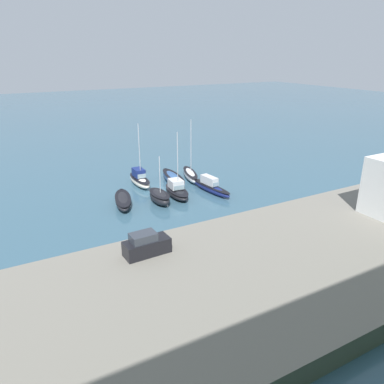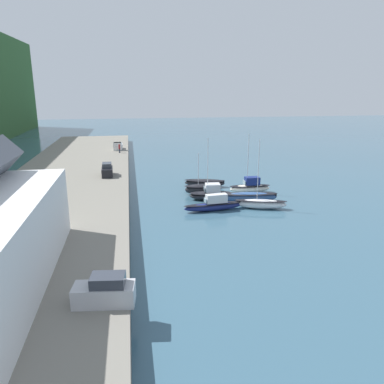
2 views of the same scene
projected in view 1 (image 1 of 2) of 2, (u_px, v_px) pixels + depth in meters
ground_plane at (162, 190)px, 55.35m from camera, size 320.00×320.00×0.00m
quay_promenade at (281, 267)px, 33.82m from camera, size 133.94×20.13×1.79m
moored_boat_0 at (211, 187)px, 54.15m from camera, size 2.44×8.57×2.28m
moored_boat_1 at (177, 191)px, 52.32m from camera, size 2.88×6.45×9.26m
moored_boat_2 at (159, 197)px, 50.12m from camera, size 2.33×5.09×6.58m
moored_boat_3 at (123, 201)px, 49.41m from camera, size 3.82×7.22×1.29m
moored_boat_4 at (190, 175)px, 59.67m from camera, size 3.62×7.42×9.63m
moored_boat_5 at (173, 179)px, 57.65m from camera, size 3.12×8.65×1.46m
moored_boat_6 at (140, 179)px, 56.83m from camera, size 2.03×6.69×9.52m
parked_car_3 at (146, 245)px, 33.86m from camera, size 4.26×1.96×2.16m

